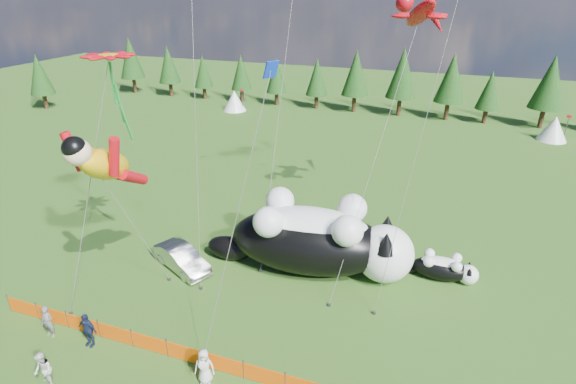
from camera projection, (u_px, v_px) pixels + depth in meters
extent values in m
plane|color=#103609|center=(216.00, 321.00, 23.92)|extent=(160.00, 160.00, 0.00)
cylinder|color=#262626|center=(9.00, 303.00, 24.44)|extent=(0.06, 0.06, 1.10)
cylinder|color=#262626|center=(37.00, 311.00, 23.84)|extent=(0.06, 0.06, 1.10)
cylinder|color=#262626|center=(67.00, 319.00, 23.23)|extent=(0.06, 0.06, 1.10)
cylinder|color=#262626|center=(99.00, 328.00, 22.63)|extent=(0.06, 0.06, 1.10)
cylinder|color=#262626|center=(132.00, 338.00, 22.03)|extent=(0.06, 0.06, 1.10)
cylinder|color=#262626|center=(167.00, 348.00, 21.43)|extent=(0.06, 0.06, 1.10)
cylinder|color=#262626|center=(204.00, 358.00, 20.82)|extent=(0.06, 0.06, 1.10)
cylinder|color=#262626|center=(243.00, 369.00, 20.22)|extent=(0.06, 0.06, 1.10)
cylinder|color=#262626|center=(285.00, 381.00, 19.62)|extent=(0.06, 0.06, 1.10)
cube|color=#E75304|center=(23.00, 307.00, 24.16)|extent=(2.00, 0.04, 0.90)
cube|color=#E75304|center=(52.00, 316.00, 23.56)|extent=(2.00, 0.04, 0.90)
cube|color=#E75304|center=(83.00, 324.00, 22.95)|extent=(2.00, 0.04, 0.90)
cube|color=#E75304|center=(115.00, 334.00, 22.35)|extent=(2.00, 0.04, 0.90)
cube|color=#E75304|center=(149.00, 343.00, 21.75)|extent=(2.00, 0.04, 0.90)
cube|color=#E75304|center=(185.00, 354.00, 21.14)|extent=(2.00, 0.04, 0.90)
cube|color=#E75304|center=(224.00, 364.00, 20.54)|extent=(2.00, 0.04, 0.90)
cube|color=#E75304|center=(264.00, 376.00, 19.94)|extent=(2.00, 0.04, 0.90)
ellipsoid|color=black|center=(309.00, 241.00, 27.54)|extent=(10.25, 5.65, 3.92)
ellipsoid|color=white|center=(309.00, 228.00, 27.13)|extent=(7.73, 4.08, 2.39)
sphere|color=white|center=(385.00, 254.00, 26.71)|extent=(3.48, 3.48, 3.48)
sphere|color=#DB557F|center=(410.00, 257.00, 26.41)|extent=(0.49, 0.49, 0.49)
ellipsoid|color=black|center=(230.00, 248.00, 29.10)|extent=(3.20, 1.86, 1.52)
cone|color=black|center=(386.00, 242.00, 25.20)|extent=(1.22, 1.22, 1.22)
cone|color=black|center=(387.00, 225.00, 27.04)|extent=(1.22, 1.22, 1.22)
sphere|color=white|center=(352.00, 208.00, 27.53)|extent=(1.83, 1.83, 1.83)
sphere|color=white|center=(347.00, 231.00, 25.03)|extent=(1.83, 1.83, 1.83)
sphere|color=white|center=(280.00, 201.00, 28.45)|extent=(1.83, 1.83, 1.83)
sphere|color=white|center=(268.00, 222.00, 25.95)|extent=(1.83, 1.83, 1.83)
ellipsoid|color=black|center=(441.00, 269.00, 27.14)|extent=(3.39, 1.61, 1.35)
ellipsoid|color=white|center=(441.00, 264.00, 27.00)|extent=(2.56, 1.15, 0.83)
sphere|color=white|center=(468.00, 275.00, 26.71)|extent=(1.20, 1.20, 1.20)
sphere|color=#DB557F|center=(477.00, 276.00, 26.56)|extent=(0.17, 0.17, 0.17)
ellipsoid|color=black|center=(409.00, 269.00, 27.84)|extent=(1.06, 0.53, 0.53)
cone|color=black|center=(470.00, 271.00, 26.20)|extent=(0.42, 0.42, 0.42)
cone|color=black|center=(469.00, 265.00, 26.81)|extent=(0.42, 0.42, 0.42)
sphere|color=white|center=(457.00, 258.00, 27.05)|extent=(0.63, 0.63, 0.63)
sphere|color=white|center=(457.00, 267.00, 26.21)|extent=(0.63, 0.63, 0.63)
sphere|color=white|center=(430.00, 253.00, 27.51)|extent=(0.63, 0.63, 0.63)
sphere|color=white|center=(429.00, 262.00, 26.67)|extent=(0.63, 0.63, 0.63)
imported|color=#BBBCC0|center=(182.00, 259.00, 28.04)|extent=(4.67, 3.35, 1.46)
imported|color=#5D5D62|center=(48.00, 322.00, 22.55)|extent=(0.68, 0.47, 1.80)
imported|color=silver|center=(43.00, 371.00, 19.64)|extent=(1.06, 0.94, 1.89)
imported|color=#151F3A|center=(87.00, 330.00, 21.98)|extent=(1.14, 0.65, 1.89)
imported|color=silver|center=(204.00, 367.00, 19.90)|extent=(1.03, 0.84, 1.83)
cylinder|color=#595959|center=(140.00, 226.00, 25.00)|extent=(0.03, 0.03, 8.17)
cube|color=#262626|center=(169.00, 279.00, 27.17)|extent=(0.15, 0.15, 0.16)
cylinder|color=#595959|center=(377.00, 153.00, 26.00)|extent=(0.03, 0.03, 18.03)
cube|color=#262626|center=(329.00, 305.00, 25.00)|extent=(0.15, 0.15, 0.16)
cylinder|color=#595959|center=(89.00, 188.00, 23.52)|extent=(0.03, 0.03, 13.80)
cube|color=#262626|center=(71.00, 313.00, 24.36)|extent=(0.15, 0.15, 0.16)
cube|color=#18872D|center=(116.00, 104.00, 23.73)|extent=(0.20, 0.20, 4.30)
cylinder|color=#595959|center=(196.00, 141.00, 25.06)|extent=(0.03, 0.03, 17.08)
cube|color=#262626|center=(201.00, 288.00, 26.38)|extent=(0.15, 0.15, 0.16)
cylinder|color=#595959|center=(433.00, 92.00, 22.17)|extent=(0.03, 0.03, 23.86)
cube|color=#262626|center=(374.00, 313.00, 24.40)|extent=(0.15, 0.15, 0.16)
cylinder|color=#595959|center=(233.00, 231.00, 19.20)|extent=(0.03, 0.03, 13.74)
cube|color=#262626|center=(203.00, 364.00, 21.11)|extent=(0.15, 0.15, 0.16)
cylinder|color=#595959|center=(278.00, 118.00, 27.92)|extent=(0.03, 0.03, 19.00)
cube|color=#262626|center=(261.00, 270.00, 28.01)|extent=(0.15, 0.15, 0.16)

